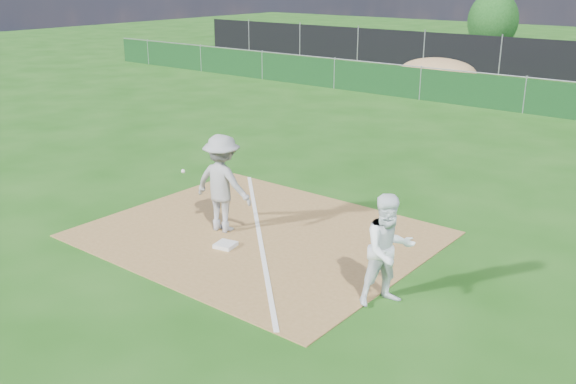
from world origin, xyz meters
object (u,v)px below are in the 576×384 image
Objects in this scene: first_base at (225,245)px; car_left at (509,51)px; play_at_first at (222,183)px; tree_left at (493,21)px; runner at (388,250)px.

first_base is 27.40m from car_left.
car_left is at bearing 99.51° from play_at_first.
first_base is 0.09× the size of tree_left.
play_at_first is 3.89m from runner.
tree_left reaches higher than play_at_first.
tree_left reaches higher than car_left.
first_base is 0.09× the size of car_left.
tree_left is (-11.27, 31.80, 1.00)m from runner.
play_at_first is 0.47× the size of car_left.
play_at_first is 1.09× the size of runner.
car_left is 5.88m from tree_left.
first_base is 1.21m from play_at_first.
car_left is (-4.42, 26.36, -0.26)m from play_at_first.
first_base is at bearing -157.46° from car_left.
runner is at bearing -70.49° from tree_left.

